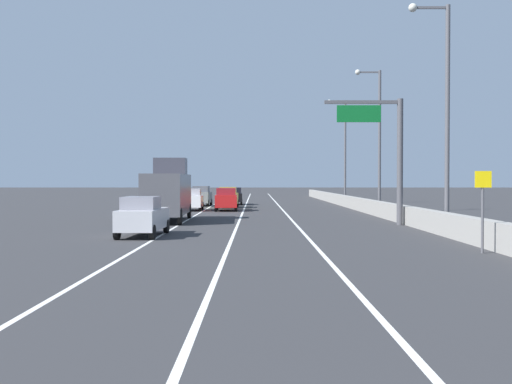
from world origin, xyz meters
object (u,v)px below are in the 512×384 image
at_px(lamp_post_right_fourth, 345,145).
at_px(car_silver_0, 144,216).
at_px(speed_advisory_sign, 484,205).
at_px(car_black_4, 235,196).
at_px(overhead_sign_gantry, 389,146).
at_px(lamp_post_right_second, 444,103).
at_px(car_yellow_2, 230,197).
at_px(car_red_1, 227,199).
at_px(car_white_3, 193,200).
at_px(car_gray_5, 203,196).
at_px(box_truck, 169,192).
at_px(lamp_post_right_third, 378,132).

xyz_separation_m(lamp_post_right_fourth, car_silver_0, (-15.17, -39.87, -5.68)).
relative_size(speed_advisory_sign, car_black_4, 0.65).
bearing_deg(overhead_sign_gantry, lamp_post_right_fourth, 86.54).
bearing_deg(lamp_post_right_second, overhead_sign_gantry, 109.61).
bearing_deg(overhead_sign_gantry, car_yellow_2, 114.46).
bearing_deg(lamp_post_right_second, lamp_post_right_fourth, 89.70).
height_order(lamp_post_right_second, car_yellow_2, lamp_post_right_second).
relative_size(lamp_post_right_second, car_red_1, 2.65).
distance_m(overhead_sign_gantry, car_black_4, 32.41).
height_order(lamp_post_right_second, lamp_post_right_fourth, same).
distance_m(lamp_post_right_second, car_silver_0, 16.19).
height_order(car_red_1, car_yellow_2, car_yellow_2).
bearing_deg(car_white_3, car_gray_5, 90.24).
bearing_deg(car_yellow_2, car_silver_0, -95.07).
relative_size(car_red_1, car_yellow_2, 1.04).
distance_m(car_black_4, car_gray_5, 4.40).
xyz_separation_m(car_white_3, box_truck, (-0.08, -14.25, 0.93)).
xyz_separation_m(lamp_post_right_third, car_gray_5, (-15.55, 13.73, -5.59)).
xyz_separation_m(lamp_post_right_fourth, car_gray_5, (-15.46, -5.01, -5.59)).
bearing_deg(lamp_post_right_fourth, car_black_4, -170.62).
relative_size(lamp_post_right_fourth, car_gray_5, 2.66).
bearing_deg(box_truck, lamp_post_right_third, 33.96).
height_order(lamp_post_right_third, car_black_4, lamp_post_right_third).
bearing_deg(car_yellow_2, car_white_3, -117.92).
xyz_separation_m(lamp_post_right_fourth, car_white_3, (-15.42, -15.00, -5.66)).
distance_m(car_yellow_2, car_white_3, 6.29).
bearing_deg(car_silver_0, car_yellow_2, 84.93).
xyz_separation_m(speed_advisory_sign, lamp_post_right_fourth, (1.53, 46.71, 4.86)).
distance_m(car_red_1, car_yellow_2, 5.93).
relative_size(lamp_post_right_fourth, car_silver_0, 2.58).
bearing_deg(car_silver_0, car_white_3, 90.57).
distance_m(overhead_sign_gantry, lamp_post_right_third, 14.06).
relative_size(car_yellow_2, car_white_3, 0.98).
distance_m(overhead_sign_gantry, car_silver_0, 15.57).
distance_m(lamp_post_right_second, car_white_3, 27.74).
bearing_deg(overhead_sign_gantry, car_black_4, 108.61).
bearing_deg(lamp_post_right_second, car_black_4, 108.75).
height_order(speed_advisory_sign, car_gray_5, speed_advisory_sign).
bearing_deg(car_yellow_2, car_gray_5, 124.05).
xyz_separation_m(overhead_sign_gantry, car_silver_0, (-13.20, -7.34, -3.78)).
height_order(overhead_sign_gantry, box_truck, overhead_sign_gantry).
height_order(car_silver_0, car_black_4, car_silver_0).
height_order(car_black_4, box_truck, box_truck).
distance_m(overhead_sign_gantry, car_white_3, 22.41).
distance_m(car_white_3, car_gray_5, 9.99).
xyz_separation_m(overhead_sign_gantry, box_truck, (-13.53, 3.28, -2.83)).
height_order(speed_advisory_sign, car_silver_0, speed_advisory_sign).
height_order(car_red_1, car_gray_5, car_gray_5).
xyz_separation_m(overhead_sign_gantry, lamp_post_right_second, (1.77, -4.97, 1.89)).
relative_size(overhead_sign_gantry, car_gray_5, 1.70).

